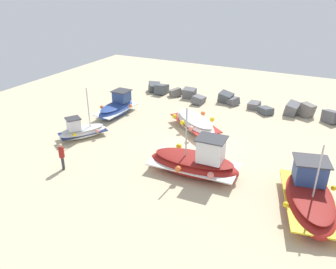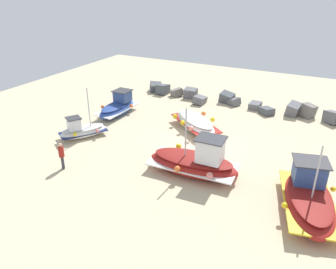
# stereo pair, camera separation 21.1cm
# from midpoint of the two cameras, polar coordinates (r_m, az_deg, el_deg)

# --- Properties ---
(ground_plane) EXTENTS (44.35, 44.35, 0.00)m
(ground_plane) POSITION_cam_midpoint_polar(r_m,az_deg,el_deg) (22.80, 5.05, -1.74)
(ground_plane) COLOR beige
(fishing_boat_0) EXTENTS (5.39, 2.73, 3.98)m
(fishing_boat_0) POSITION_cam_midpoint_polar(r_m,az_deg,el_deg) (19.16, 4.44, -4.73)
(fishing_boat_0) COLOR maroon
(fishing_boat_0) RESTS_ON ground_plane
(fishing_boat_1) EXTENTS (4.90, 4.48, 1.08)m
(fishing_boat_1) POSITION_cam_midpoint_polar(r_m,az_deg,el_deg) (24.83, 4.37, 1.98)
(fishing_boat_1) COLOR white
(fishing_boat_1) RESTS_ON ground_plane
(fishing_boat_2) EXTENTS (2.88, 3.54, 3.58)m
(fishing_boat_2) POSITION_cam_midpoint_polar(r_m,az_deg,el_deg) (24.33, -14.75, 0.60)
(fishing_boat_2) COLOR white
(fishing_boat_2) RESTS_ON ground_plane
(fishing_boat_3) EXTENTS (3.60, 5.79, 3.79)m
(fishing_boat_3) POSITION_cam_midpoint_polar(r_m,az_deg,el_deg) (17.72, 22.74, -9.74)
(fishing_boat_3) COLOR maroon
(fishing_boat_3) RESTS_ON ground_plane
(fishing_boat_4) EXTENTS (2.13, 4.31, 1.89)m
(fishing_boat_4) POSITION_cam_midpoint_polar(r_m,az_deg,el_deg) (27.98, -8.89, 4.66)
(fishing_boat_4) COLOR #2D4C9E
(fishing_boat_4) RESTS_ON ground_plane
(person_walking) EXTENTS (0.32, 0.32, 1.68)m
(person_walking) POSITION_cam_midpoint_polar(r_m,az_deg,el_deg) (20.40, -17.98, -3.32)
(person_walking) COLOR #2D2D38
(person_walking) RESTS_ON ground_plane
(breakwater_rocks) EXTENTS (19.33, 2.86, 1.34)m
(breakwater_rocks) POSITION_cam_midpoint_polar(r_m,az_deg,el_deg) (30.03, 12.42, 5.40)
(breakwater_rocks) COLOR #4C5156
(breakwater_rocks) RESTS_ON ground_plane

